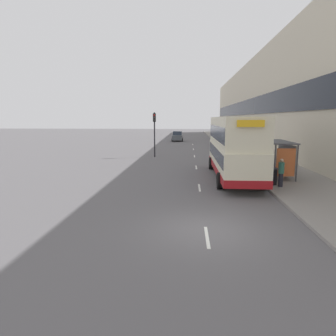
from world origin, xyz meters
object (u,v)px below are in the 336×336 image
(double_decker_bus_near, at_px, (234,146))
(litter_bin, at_px, (273,176))
(car_0, at_px, (177,136))
(traffic_light_far_kerb, at_px, (154,127))
(pedestrian_at_shelter, at_px, (267,166))
(bus_shelter, at_px, (281,152))
(pedestrian_1, at_px, (281,172))

(double_decker_bus_near, bearing_deg, litter_bin, -51.48)
(car_0, relative_size, traffic_light_far_kerb, 0.81)
(pedestrian_at_shelter, bearing_deg, traffic_light_far_kerb, 127.79)
(car_0, bearing_deg, pedestrian_at_shelter, 102.00)
(bus_shelter, relative_size, traffic_light_far_kerb, 0.87)
(bus_shelter, distance_m, pedestrian_at_shelter, 1.46)
(double_decker_bus_near, xyz_separation_m, litter_bin, (2.08, -2.61, -1.62))
(pedestrian_at_shelter, bearing_deg, double_decker_bus_near, 170.58)
(car_0, xyz_separation_m, traffic_light_far_kerb, (-1.63, -23.45, 2.36))
(bus_shelter, xyz_separation_m, litter_bin, (-1.22, -2.63, -1.21))
(bus_shelter, height_order, pedestrian_1, bus_shelter)
(bus_shelter, bearing_deg, traffic_light_far_kerb, 131.85)
(bus_shelter, bearing_deg, double_decker_bus_near, -179.53)
(pedestrian_at_shelter, bearing_deg, pedestrian_1, -87.11)
(pedestrian_at_shelter, distance_m, pedestrian_1, 2.80)
(litter_bin, bearing_deg, double_decker_bus_near, 128.52)
(double_decker_bus_near, relative_size, car_0, 2.82)
(traffic_light_far_kerb, bearing_deg, car_0, 86.02)
(pedestrian_1, bearing_deg, double_decker_bus_near, 126.93)
(double_decker_bus_near, height_order, car_0, double_decker_bus_near)
(pedestrian_at_shelter, relative_size, pedestrian_1, 0.94)
(car_0, relative_size, pedestrian_1, 2.29)
(pedestrian_1, bearing_deg, litter_bin, 118.66)
(pedestrian_1, relative_size, litter_bin, 1.62)
(pedestrian_1, bearing_deg, pedestrian_at_shelter, 92.89)
(pedestrian_at_shelter, relative_size, litter_bin, 1.52)
(litter_bin, bearing_deg, bus_shelter, 65.11)
(pedestrian_1, height_order, litter_bin, pedestrian_1)
(bus_shelter, height_order, double_decker_bus_near, double_decker_bus_near)
(car_0, relative_size, pedestrian_at_shelter, 2.44)
(bus_shelter, bearing_deg, pedestrian_1, -105.96)
(litter_bin, distance_m, traffic_light_far_kerb, 16.81)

